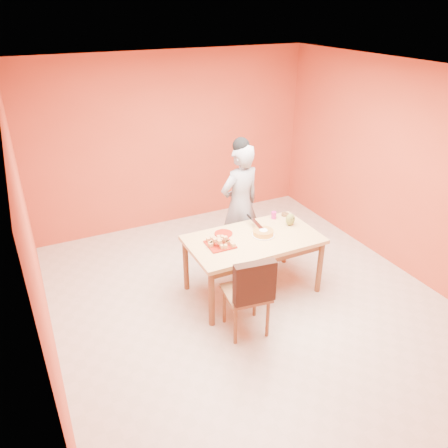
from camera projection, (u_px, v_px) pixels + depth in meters
name	position (u px, v px, depth m)	size (l,w,h in m)	color
floor	(248.00, 300.00, 5.42)	(5.00, 5.00, 0.00)	beige
ceiling	(254.00, 72.00, 4.19)	(5.00, 5.00, 0.00)	white
wall_back	(173.00, 142.00, 6.81)	(4.50, 4.50, 0.00)	#C64A2D
wall_left	(32.00, 245.00, 3.93)	(5.00, 5.00, 0.00)	#C64A2D
wall_right	(402.00, 170.00, 5.68)	(5.00, 5.00, 0.00)	#C64A2D
dining_table	(253.00, 245.00, 5.31)	(1.60, 0.90, 0.76)	tan
dining_chair	(247.00, 292.00, 4.69)	(0.52, 0.59, 1.01)	brown
pastry_pile	(220.00, 240.00, 5.08)	(0.28, 0.28, 0.09)	#E7A662
person	(240.00, 205.00, 5.90)	(0.62, 0.41, 1.71)	gray
pastry_platter	(220.00, 244.00, 5.11)	(0.31, 0.31, 0.02)	maroon
red_dinner_plate	(223.00, 234.00, 5.35)	(0.22, 0.22, 0.01)	maroon
white_cake_plate	(263.00, 235.00, 5.32)	(0.28, 0.28, 0.01)	white
sponge_cake	(263.00, 232.00, 5.31)	(0.25, 0.25, 0.06)	#F1AA3E
cake_server	(257.00, 224.00, 5.44)	(0.06, 0.29, 0.01)	silver
egg_ornament	(290.00, 219.00, 5.54)	(0.13, 0.10, 0.16)	olive
magenta_glass	(274.00, 215.00, 5.72)	(0.07, 0.07, 0.09)	#C01C7A
checker_tin	(285.00, 215.00, 5.81)	(0.10, 0.10, 0.03)	#3D2210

